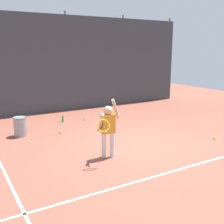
% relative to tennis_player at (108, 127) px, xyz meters
% --- Properties ---
extents(ground_plane, '(20.00, 20.00, 0.00)m').
position_rel_tennis_player_xyz_m(ground_plane, '(1.14, 0.38, -0.73)').
color(ground_plane, brown).
extents(court_line_baseline, '(9.00, 0.05, 0.00)m').
position_rel_tennis_player_xyz_m(court_line_baseline, '(1.14, -1.33, -0.72)').
color(court_line_baseline, white).
rests_on(court_line_baseline, ground).
extents(back_fence_windscreen, '(10.83, 0.08, 3.73)m').
position_rel_tennis_player_xyz_m(back_fence_windscreen, '(1.14, 5.25, 1.14)').
color(back_fence_windscreen, '#383D42').
rests_on(back_fence_windscreen, ground).
extents(fence_post_2, '(0.09, 0.09, 3.88)m').
position_rel_tennis_player_xyz_m(fence_post_2, '(1.14, 5.31, 1.21)').
color(fence_post_2, slate).
rests_on(fence_post_2, ground).
extents(fence_post_3, '(0.09, 0.09, 3.88)m').
position_rel_tennis_player_xyz_m(fence_post_3, '(3.77, 5.31, 1.21)').
color(fence_post_3, slate).
rests_on(fence_post_3, ground).
extents(fence_post_4, '(0.09, 0.09, 3.88)m').
position_rel_tennis_player_xyz_m(fence_post_4, '(6.41, 5.31, 1.21)').
color(fence_post_4, slate).
rests_on(fence_post_4, ground).
extents(tennis_player, '(0.77, 0.57, 1.35)m').
position_rel_tennis_player_xyz_m(tennis_player, '(0.00, 0.00, 0.00)').
color(tennis_player, silver).
rests_on(tennis_player, ground).
extents(ball_hopper, '(0.38, 0.38, 0.56)m').
position_rel_tennis_player_xyz_m(ball_hopper, '(-1.36, 2.68, -0.44)').
color(ball_hopper, gray).
rests_on(ball_hopper, ground).
extents(water_bottle, '(0.07, 0.07, 0.22)m').
position_rel_tennis_player_xyz_m(water_bottle, '(0.25, 3.57, -0.62)').
color(water_bottle, green).
rests_on(water_bottle, ground).
extents(tennis_ball_0, '(0.07, 0.07, 0.07)m').
position_rel_tennis_player_xyz_m(tennis_ball_0, '(0.99, 3.42, -0.69)').
color(tennis_ball_0, '#CCE033').
rests_on(tennis_ball_0, ground).
extents(tennis_ball_2, '(0.07, 0.07, 0.07)m').
position_rel_tennis_player_xyz_m(tennis_ball_2, '(-0.29, 2.34, -0.69)').
color(tennis_ball_2, '#CCE033').
rests_on(tennis_ball_2, ground).
extents(tennis_ball_3, '(0.07, 0.07, 0.07)m').
position_rel_tennis_player_xyz_m(tennis_ball_3, '(3.20, -0.34, -0.69)').
color(tennis_ball_3, '#CCE033').
rests_on(tennis_ball_3, ground).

